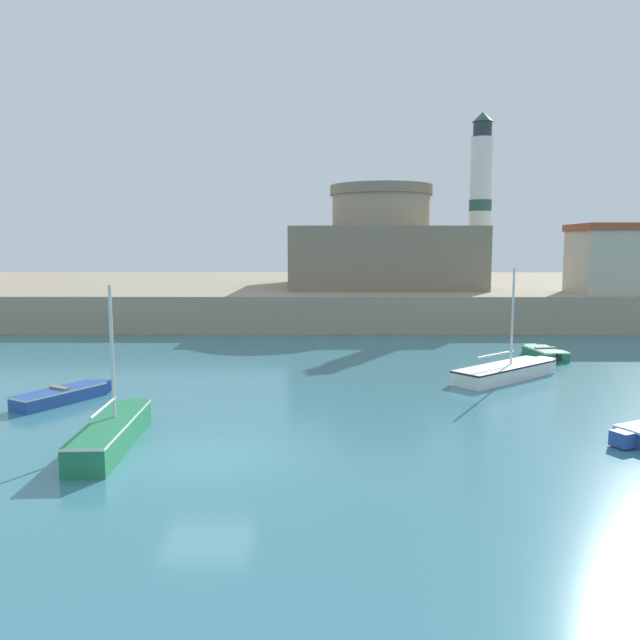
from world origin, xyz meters
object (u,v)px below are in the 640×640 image
(lighthouse, at_px, (480,203))
(harbor_shed_near_wharf, at_px, (617,258))
(sailboat_white_0, at_px, (507,370))
(dinghy_blue_3, at_px, (62,395))
(dinghy_green_4, at_px, (544,352))
(sailboat_green_2, at_px, (112,431))
(fortress, at_px, (381,250))

(lighthouse, distance_m, harbor_shed_near_wharf, 11.62)
(sailboat_white_0, relative_size, dinghy_blue_3, 1.47)
(dinghy_green_4, bearing_deg, sailboat_green_2, -140.18)
(sailboat_white_0, bearing_deg, dinghy_blue_3, -166.30)
(dinghy_green_4, relative_size, lighthouse, 0.25)
(dinghy_green_4, bearing_deg, lighthouse, 86.52)
(sailboat_white_0, bearing_deg, dinghy_green_4, 56.47)
(dinghy_blue_3, bearing_deg, sailboat_white_0, 13.70)
(fortress, bearing_deg, dinghy_blue_3, -115.90)
(dinghy_green_4, height_order, harbor_shed_near_wharf, harbor_shed_near_wharf)
(harbor_shed_near_wharf, bearing_deg, dinghy_blue_3, -144.66)
(sailboat_white_0, height_order, lighthouse, lighthouse)
(dinghy_green_4, distance_m, fortress, 22.14)
(dinghy_blue_3, relative_size, dinghy_green_4, 1.09)
(sailboat_white_0, relative_size, sailboat_green_2, 1.01)
(sailboat_white_0, height_order, dinghy_blue_3, sailboat_white_0)
(sailboat_white_0, height_order, dinghy_green_4, sailboat_white_0)
(dinghy_blue_3, bearing_deg, lighthouse, 51.99)
(sailboat_white_0, xyz_separation_m, dinghy_green_4, (3.48, 5.25, -0.08))
(sailboat_white_0, bearing_deg, sailboat_green_2, -146.22)
(lighthouse, relative_size, harbor_shed_near_wharf, 2.33)
(sailboat_white_0, relative_size, dinghy_green_4, 1.60)
(dinghy_blue_3, xyz_separation_m, harbor_shed_near_wharf, (30.57, 21.68, 4.69))
(sailboat_white_0, distance_m, fortress, 26.37)
(dinghy_blue_3, distance_m, dinghy_green_4, 23.46)
(sailboat_green_2, distance_m, harbor_shed_near_wharf, 38.30)
(sailboat_white_0, distance_m, harbor_shed_near_wharf, 21.93)
(dinghy_green_4, bearing_deg, harbor_shed_near_wharf, 52.74)
(lighthouse, bearing_deg, sailboat_green_2, -119.06)
(fortress, bearing_deg, dinghy_green_4, -71.48)
(dinghy_blue_3, bearing_deg, dinghy_green_4, 24.21)
(sailboat_green_2, bearing_deg, dinghy_green_4, 39.82)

